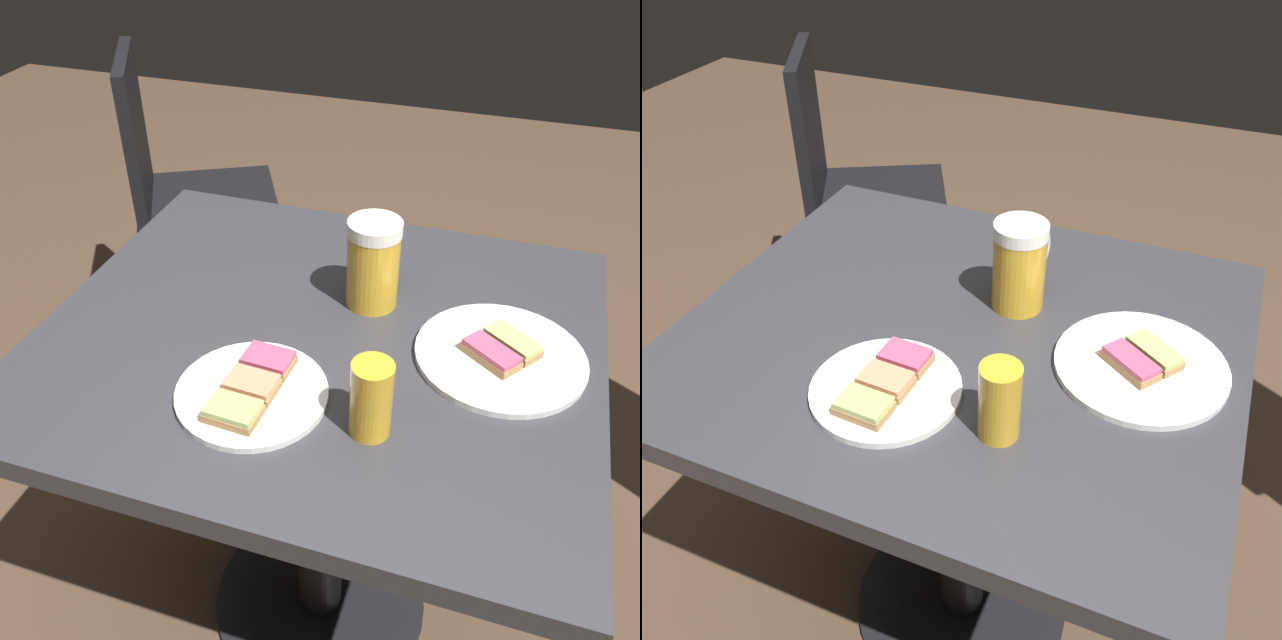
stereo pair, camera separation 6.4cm
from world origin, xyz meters
TOP-DOWN VIEW (x-y plane):
  - ground_plane at (0.00, 0.00)m, footprint 6.00×6.00m
  - cafe_table at (0.00, 0.00)m, footprint 0.81×0.71m
  - plate_near at (-0.04, -0.16)m, footprint 0.20×0.20m
  - plate_far at (0.26, 0.02)m, footprint 0.24×0.24m
  - beer_mug at (0.05, 0.10)m, footprint 0.08×0.13m
  - beer_glass_small at (0.12, -0.17)m, footprint 0.05×0.05m
  - cafe_chair at (-0.65, 0.76)m, footprint 0.51×0.51m

SIDE VIEW (x-z plane):
  - ground_plane at x=0.00m, z-range 0.00..0.00m
  - cafe_chair at x=-0.65m, z-range 0.07..0.95m
  - cafe_table at x=0.00m, z-range 0.21..0.95m
  - plate_far at x=0.26m, z-range 0.73..0.76m
  - plate_near at x=-0.04m, z-range 0.73..0.76m
  - beer_glass_small at x=0.12m, z-range 0.73..0.84m
  - beer_mug at x=0.05m, z-range 0.73..0.88m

